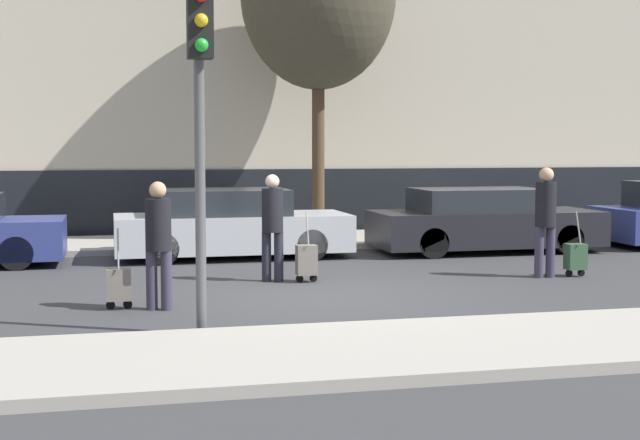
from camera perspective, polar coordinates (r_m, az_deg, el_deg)
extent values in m
plane|color=#38383A|center=(12.95, 0.01, -4.87)|extent=(80.00, 80.00, 0.00)
cube|color=#A39E93|center=(9.40, 5.33, -8.21)|extent=(28.00, 2.50, 0.12)
cube|color=#A39E93|center=(19.76, -4.67, -1.38)|extent=(28.00, 3.00, 0.12)
cube|color=black|center=(21.85, -5.54, 1.15)|extent=(27.44, 0.06, 1.60)
cylinder|color=black|center=(16.42, -18.88, -2.03)|extent=(0.60, 0.18, 0.60)
cylinder|color=black|center=(17.94, -18.40, -1.46)|extent=(0.60, 0.18, 0.60)
cube|color=#B7BABF|center=(17.38, -5.62, -0.79)|extent=(4.49, 1.81, 0.70)
cube|color=#23282D|center=(17.31, -6.23, 1.16)|extent=(2.47, 1.59, 0.49)
cylinder|color=black|center=(16.84, -0.54, -1.61)|extent=(0.60, 0.18, 0.60)
cylinder|color=black|center=(18.43, -1.66, -1.06)|extent=(0.60, 0.18, 0.60)
cylinder|color=black|center=(16.46, -10.05, -1.83)|extent=(0.60, 0.18, 0.60)
cylinder|color=black|center=(18.07, -10.34, -1.25)|extent=(0.60, 0.18, 0.60)
cube|color=black|center=(18.55, 10.54, -0.50)|extent=(4.64, 1.80, 0.70)
cube|color=#23282D|center=(18.44, 10.04, 1.29)|extent=(2.55, 1.59, 0.46)
cylinder|color=black|center=(18.49, 15.63, -1.22)|extent=(0.60, 0.18, 0.60)
cylinder|color=black|center=(19.91, 13.37, -0.75)|extent=(0.60, 0.18, 0.60)
cylinder|color=black|center=(17.28, 7.25, -1.48)|extent=(0.60, 0.18, 0.60)
cylinder|color=black|center=(18.80, 5.52, -0.96)|extent=(0.60, 0.18, 0.60)
cylinder|color=black|center=(21.12, 18.65, -0.56)|extent=(0.60, 0.18, 0.60)
cylinder|color=#383347|center=(12.01, -10.72, -3.81)|extent=(0.15, 0.15, 0.79)
cylinder|color=#383347|center=(11.96, -9.80, -3.83)|extent=(0.15, 0.15, 0.79)
cylinder|color=black|center=(11.90, -10.31, -0.29)|extent=(0.34, 0.34, 0.69)
sphere|color=tan|center=(11.86, -10.35, 1.90)|extent=(0.22, 0.22, 0.22)
cube|color=slate|center=(12.15, -12.76, -4.04)|extent=(0.32, 0.24, 0.42)
cylinder|color=black|center=(12.19, -13.27, -5.32)|extent=(0.12, 0.03, 0.12)
cylinder|color=black|center=(12.20, -12.21, -5.30)|extent=(0.12, 0.03, 0.12)
cylinder|color=gray|center=(12.02, -12.80, -1.80)|extent=(0.02, 0.19, 0.53)
cylinder|color=#23232D|center=(14.25, -2.66, -2.37)|extent=(0.15, 0.15, 0.80)
cylinder|color=#23232D|center=(14.29, -3.45, -2.36)|extent=(0.15, 0.15, 0.80)
cylinder|color=black|center=(14.20, -3.07, 0.62)|extent=(0.34, 0.34, 0.69)
sphere|color=beige|center=(14.17, -3.07, 2.48)|extent=(0.23, 0.23, 0.23)
cube|color=slate|center=(14.18, -0.87, -2.57)|extent=(0.32, 0.24, 0.48)
cylinder|color=black|center=(14.20, -1.31, -3.78)|extent=(0.12, 0.03, 0.12)
cylinder|color=black|center=(14.24, -0.43, -3.75)|extent=(0.12, 0.03, 0.12)
cylinder|color=gray|center=(14.05, -0.81, -0.54)|extent=(0.02, 0.19, 0.53)
cylinder|color=#383347|center=(15.19, 14.53, -1.99)|extent=(0.15, 0.15, 0.84)
cylinder|color=#383347|center=(15.10, 13.85, -2.01)|extent=(0.15, 0.15, 0.84)
cylinder|color=black|center=(15.07, 14.25, 0.98)|extent=(0.34, 0.34, 0.73)
sphere|color=tan|center=(15.05, 14.29, 2.83)|extent=(0.24, 0.24, 0.24)
cube|color=#335138|center=(15.40, 16.03, -2.26)|extent=(0.32, 0.24, 0.43)
cylinder|color=black|center=(15.38, 15.65, -3.29)|extent=(0.12, 0.03, 0.12)
cylinder|color=black|center=(15.49, 16.37, -3.25)|extent=(0.12, 0.03, 0.12)
cylinder|color=gray|center=(15.29, 16.21, -0.48)|extent=(0.02, 0.19, 0.53)
cylinder|color=#515154|center=(10.23, -7.70, 3.58)|extent=(0.12, 0.12, 3.93)
cube|color=black|center=(10.14, -7.69, 12.44)|extent=(0.28, 0.24, 0.80)
sphere|color=gold|center=(9.99, -7.61, 12.56)|extent=(0.15, 0.15, 0.15)
sphere|color=green|center=(9.96, -7.59, 11.04)|extent=(0.15, 0.15, 0.15)
torus|color=black|center=(19.54, -5.56, -0.22)|extent=(0.72, 0.06, 0.72)
torus|color=black|center=(19.42, -8.63, -0.28)|extent=(0.72, 0.06, 0.72)
cylinder|color=navy|center=(19.46, -7.10, 0.33)|extent=(1.00, 0.05, 0.05)
cylinder|color=navy|center=(19.42, -7.66, 0.91)|extent=(0.04, 0.04, 0.40)
cylinder|color=#4C3826|center=(19.94, -0.11, 4.36)|extent=(0.28, 0.28, 3.82)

